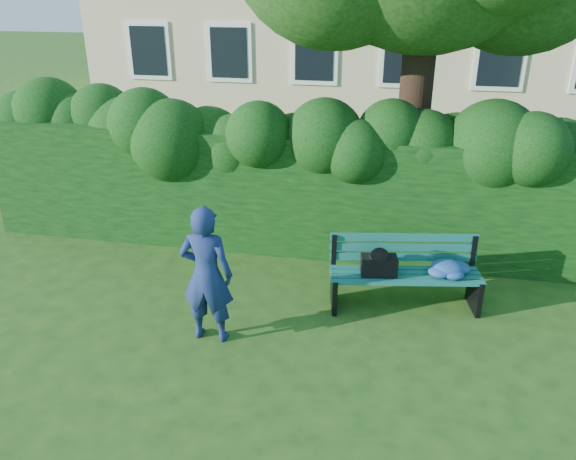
# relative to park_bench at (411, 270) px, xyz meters

# --- Properties ---
(ground) EXTENTS (80.00, 80.00, 0.00)m
(ground) POSITION_rel_park_bench_xyz_m (-1.53, -0.69, -0.50)
(ground) COLOR #214716
(ground) RESTS_ON ground
(hedge) EXTENTS (10.00, 1.00, 1.80)m
(hedge) POSITION_rel_park_bench_xyz_m (-1.53, 1.51, 0.40)
(hedge) COLOR black
(hedge) RESTS_ON ground
(park_bench) EXTENTS (1.92, 0.88, 0.89)m
(park_bench) POSITION_rel_park_bench_xyz_m (0.00, 0.00, 0.00)
(park_bench) COLOR #115755
(park_bench) RESTS_ON ground
(man_reading) EXTENTS (0.60, 0.40, 1.62)m
(man_reading) POSITION_rel_park_bench_xyz_m (-2.23, -1.17, 0.31)
(man_reading) COLOR navy
(man_reading) RESTS_ON ground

